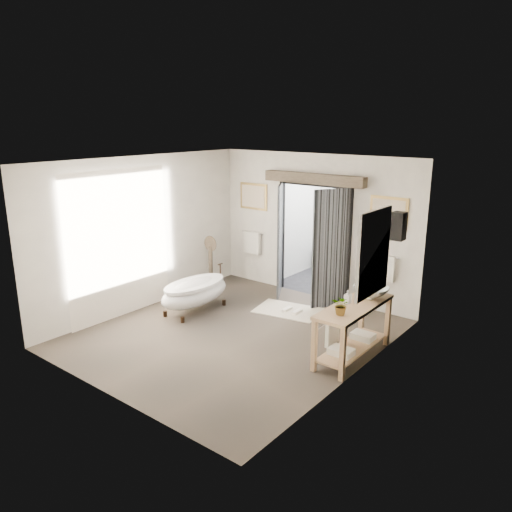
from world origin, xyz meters
name	(u,v)px	position (x,y,z in m)	size (l,w,h in m)	color
ground_plane	(234,334)	(0.00, 0.00, 0.00)	(5.00, 5.00, 0.00)	brown
room_shell	(227,228)	(-0.04, -0.11, 1.86)	(4.52, 5.02, 2.91)	silver
shower_room	(349,239)	(0.00, 3.99, 0.91)	(2.22, 2.01, 2.51)	black
back_wall_dressing	(310,223)	(0.00, 2.32, 1.56)	(3.82, 0.76, 2.52)	black
clawfoot_tub	(195,292)	(-1.28, 0.36, 0.38)	(0.70, 1.58, 0.77)	black
vanity	(352,326)	(1.95, 0.47, 0.51)	(0.57, 1.60, 0.85)	tan
pedestal_mirror	(211,265)	(-2.00, 1.56, 0.49)	(0.34, 0.22, 1.14)	brown
rug	(288,310)	(0.11, 1.45, 0.01)	(1.20, 0.80, 0.01)	beige
slippers	(292,310)	(0.21, 1.43, 0.04)	(0.32, 0.24, 0.05)	silver
basin	(371,292)	(2.03, 0.90, 0.95)	(0.55, 0.55, 0.19)	white
plant	(342,305)	(2.00, 0.02, 0.99)	(0.26, 0.22, 0.29)	gray
soap_bottle_a	(348,297)	(1.85, 0.50, 0.95)	(0.09, 0.09, 0.20)	gray
soap_bottle_b	(374,289)	(1.98, 1.13, 0.94)	(0.13, 0.13, 0.17)	gray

